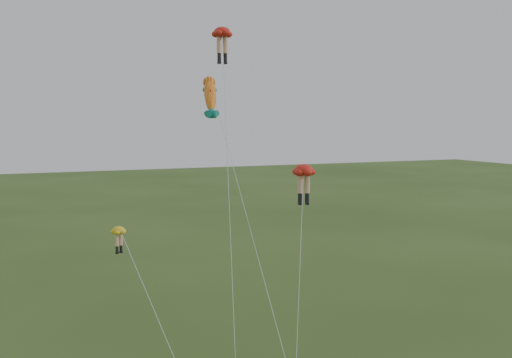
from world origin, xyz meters
name	(u,v)px	position (x,y,z in m)	size (l,w,h in m)	color
legs_kite_red_high	(222,39)	(2.80, 12.82, 21.04)	(4.93, 14.18, 21.92)	red
legs_kite_red_mid	(304,176)	(4.11, 2.30, 11.72)	(4.20, 6.33, 12.44)	red
legs_kite_yellow	(123,242)	(-6.38, 3.33, 8.40)	(3.52, 7.21, 9.25)	gold
fish_kite	(210,95)	(0.64, 9.19, 16.72)	(1.80, 13.30, 18.36)	#F4A41E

